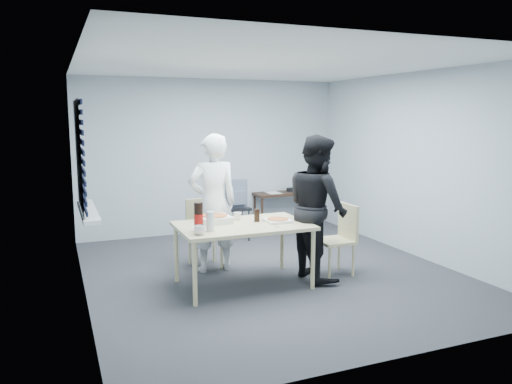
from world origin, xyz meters
name	(u,v)px	position (x,y,z in m)	size (l,w,h in m)	color
room	(82,164)	(-2.20, 0.40, 1.44)	(5.00, 5.00, 5.00)	#302F35
dining_table	(243,229)	(-0.49, -0.32, 0.68)	(1.52, 0.96, 0.74)	#CEC088
chair_far	(203,228)	(-0.70, 0.64, 0.51)	(0.42, 0.42, 0.89)	#CEC088
chair_right	(341,234)	(0.81, -0.37, 0.51)	(0.42, 0.42, 0.89)	#CEC088
person_white	(213,203)	(-0.64, 0.37, 0.89)	(0.65, 0.42, 1.77)	white
person_black	(317,207)	(0.46, -0.37, 0.89)	(0.86, 0.47, 1.77)	black
side_table	(281,197)	(1.21, 2.28, 0.56)	(0.96, 0.43, 0.64)	#382016
stool	(236,214)	(0.18, 1.76, 0.43)	(0.39, 0.39, 0.54)	black
backpack	(237,194)	(0.18, 1.75, 0.75)	(0.32, 0.23, 0.44)	slate
pizza_box_a	(215,219)	(-0.77, -0.09, 0.78)	(0.35, 0.35, 0.09)	white
pizza_box_b	(278,220)	(-0.07, -0.36, 0.76)	(0.29, 0.29, 0.04)	white
mug_a	(200,230)	(-1.10, -0.63, 0.79)	(0.12, 0.12, 0.10)	white
mug_b	(238,216)	(-0.47, -0.08, 0.79)	(0.10, 0.10, 0.09)	white
cola_glass	(257,215)	(-0.29, -0.25, 0.82)	(0.07, 0.07, 0.15)	black
soda_bottle	(199,217)	(-1.07, -0.47, 0.89)	(0.10, 0.10, 0.32)	black
plastic_cups	(210,221)	(-0.95, -0.51, 0.85)	(0.09, 0.09, 0.21)	silver
rubber_band	(277,227)	(-0.19, -0.60, 0.74)	(0.05, 0.05, 0.00)	red
papers	(273,193)	(1.06, 2.29, 0.64)	(0.22, 0.30, 0.01)	white
black_box	(291,190)	(1.43, 2.32, 0.67)	(0.15, 0.11, 0.06)	black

